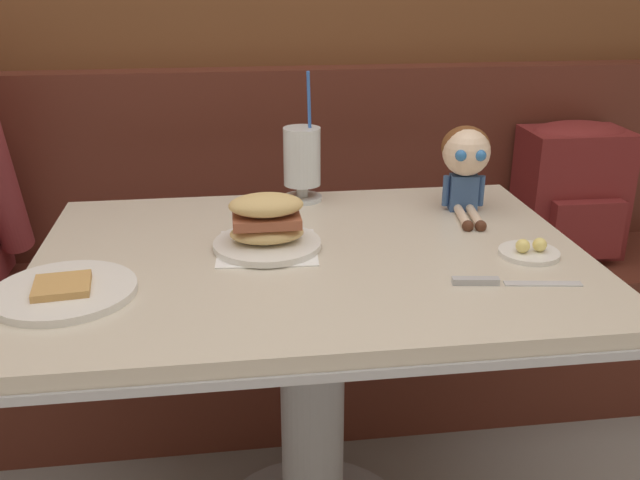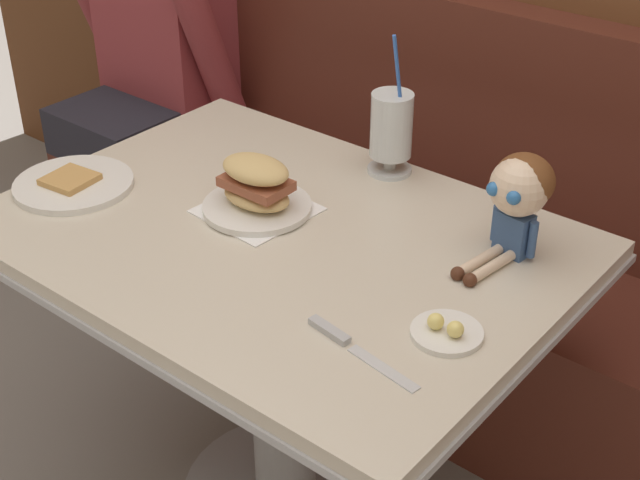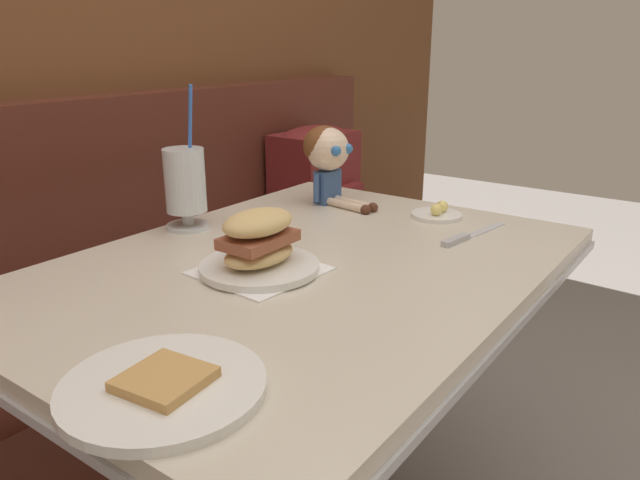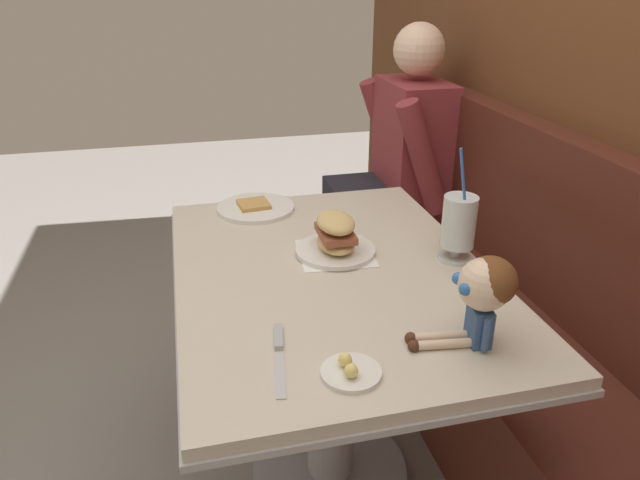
{
  "view_description": "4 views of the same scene",
  "coord_description": "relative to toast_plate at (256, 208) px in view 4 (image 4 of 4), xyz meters",
  "views": [
    {
      "loc": [
        -0.16,
        -1.12,
        1.28
      ],
      "look_at": [
        0.02,
        0.17,
        0.77
      ],
      "focal_mm": 39.6,
      "sensor_mm": 36.0,
      "label": 1
    },
    {
      "loc": [
        1.01,
        -0.94,
        1.65
      ],
      "look_at": [
        0.11,
        0.17,
        0.77
      ],
      "focal_mm": 51.08,
      "sensor_mm": 36.0,
      "label": 2
    },
    {
      "loc": [
        -0.85,
        -0.48,
        1.14
      ],
      "look_at": [
        0.0,
        0.14,
        0.79
      ],
      "focal_mm": 33.82,
      "sensor_mm": 36.0,
      "label": 3
    },
    {
      "loc": [
        1.3,
        -0.17,
        1.46
      ],
      "look_at": [
        -0.01,
        0.15,
        0.83
      ],
      "focal_mm": 32.66,
      "sensor_mm": 36.0,
      "label": 4
    }
  ],
  "objects": [
    {
      "name": "booth_bench",
      "position": [
        0.45,
        0.77,
        -0.42
      ],
      "size": [
        2.6,
        0.48,
        1.0
      ],
      "color": "#512319",
      "rests_on": "ground"
    },
    {
      "name": "diner_table",
      "position": [
        0.45,
        0.14,
        -0.21
      ],
      "size": [
        1.11,
        0.81,
        0.74
      ],
      "color": "beige",
      "rests_on": "ground"
    },
    {
      "name": "toast_plate",
      "position": [
        0.0,
        0.0,
        0.0
      ],
      "size": [
        0.25,
        0.25,
        0.03
      ],
      "color": "white",
      "rests_on": "diner_table"
    },
    {
      "name": "milkshake_glass",
      "position": [
        0.47,
        0.48,
        0.09
      ],
      "size": [
        0.1,
        0.1,
        0.32
      ],
      "color": "silver",
      "rests_on": "diner_table"
    },
    {
      "name": "sandwich_plate",
      "position": [
        0.37,
        0.17,
        0.04
      ],
      "size": [
        0.22,
        0.22,
        0.12
      ],
      "color": "white",
      "rests_on": "diner_table"
    },
    {
      "name": "butter_saucer",
      "position": [
        0.88,
        0.06,
        0.0
      ],
      "size": [
        0.12,
        0.12,
        0.04
      ],
      "color": "white",
      "rests_on": "diner_table"
    },
    {
      "name": "butter_knife",
      "position": [
        0.76,
        -0.06,
        -0.0
      ],
      "size": [
        0.24,
        0.05,
        0.01
      ],
      "color": "silver",
      "rests_on": "diner_table"
    },
    {
      "name": "seated_doll",
      "position": [
        0.84,
        0.35,
        0.12
      ],
      "size": [
        0.13,
        0.22,
        0.2
      ],
      "color": "#385689",
      "rests_on": "diner_table"
    },
    {
      "name": "diner_patron",
      "position": [
        -0.53,
        0.72,
        -0.01
      ],
      "size": [
        0.55,
        0.48,
        0.81
      ],
      "color": "maroon",
      "rests_on": "booth_bench"
    }
  ]
}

